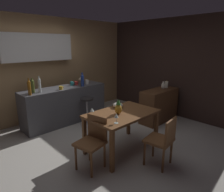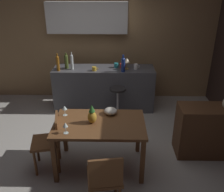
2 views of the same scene
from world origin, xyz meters
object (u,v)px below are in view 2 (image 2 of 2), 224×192
object	(u,v)px
wine_glass_right	(65,125)
wine_bottle_cobalt	(123,64)
wine_glass_left	(64,108)
cup_mustard	(94,69)
dining_table	(100,128)
bar_stool	(118,103)
cup_white	(136,67)
wine_bottle_amber	(58,63)
counter_lamp	(127,61)
chair_by_doorway	(105,178)
wine_bottle_clear	(72,61)
wine_bottle_olive	(66,61)
sideboard_cabinet	(212,131)
cup_red	(122,66)
fruit_bowl	(111,111)
cup_teal	(116,65)
pineapple_centerpiece	(92,115)
chair_near_window	(50,140)

from	to	relation	value
wine_glass_right	wine_bottle_cobalt	bearing A→B (deg)	68.54
wine_glass_left	cup_mustard	bearing A→B (deg)	78.84
dining_table	bar_stool	distance (m)	1.47
cup_white	dining_table	bearing A→B (deg)	-108.49
wine_bottle_amber	counter_lamp	world-z (taller)	wine_bottle_amber
wine_glass_right	cup_white	distance (m)	2.40
dining_table	chair_by_doorway	bearing A→B (deg)	-82.07
wine_bottle_clear	wine_bottle_olive	bearing A→B (deg)	151.51
sideboard_cabinet	cup_mustard	distance (m)	2.47
cup_mustard	cup_red	xyz separation A→B (m)	(0.56, 0.20, 0.00)
wine_glass_right	cup_white	bearing A→B (deg)	64.08
dining_table	fruit_bowl	bearing A→B (deg)	59.61
sideboard_cabinet	cup_teal	bearing A→B (deg)	132.62
fruit_bowl	wine_bottle_amber	world-z (taller)	wine_bottle_amber
wine_bottle_olive	wine_bottle_cobalt	world-z (taller)	wine_bottle_cobalt
wine_glass_right	pineapple_centerpiece	xyz separation A→B (m)	(0.32, 0.27, 0.00)
cup_red	pineapple_centerpiece	bearing A→B (deg)	-102.83
pineapple_centerpiece	wine_glass_left	bearing A→B (deg)	154.03
wine_bottle_amber	wine_bottle_cobalt	world-z (taller)	wine_bottle_amber
wine_bottle_clear	cup_red	xyz separation A→B (m)	(1.02, 0.11, -0.12)
wine_bottle_amber	wine_bottle_olive	bearing A→B (deg)	51.90
pineapple_centerpiece	counter_lamp	distance (m)	1.96
wine_bottle_cobalt	wine_glass_left	bearing A→B (deg)	-120.33
wine_bottle_amber	wine_bottle_clear	size ratio (longest dim) A/B	0.99
dining_table	cup_mustard	bearing A→B (deg)	96.88
wine_glass_right	wine_bottle_clear	distance (m)	2.15
pineapple_centerpiece	wine_bottle_amber	size ratio (longest dim) A/B	0.78
chair_near_window	wine_bottle_olive	size ratio (longest dim) A/B	2.61
chair_by_doorway	wine_glass_left	xyz separation A→B (m)	(-0.63, 0.99, 0.39)
cup_mustard	pineapple_centerpiece	bearing A→B (deg)	-86.32
cup_teal	wine_glass_left	bearing A→B (deg)	-112.74
fruit_bowl	cup_mustard	bearing A→B (deg)	103.55
wine_glass_left	cup_red	bearing A→B (deg)	63.75
sideboard_cabinet	chair_by_doorway	xyz separation A→B (m)	(-1.63, -1.12, 0.06)
wine_bottle_cobalt	sideboard_cabinet	bearing A→B (deg)	-44.88
fruit_bowl	counter_lamp	distance (m)	1.66
bar_stool	counter_lamp	bearing A→B (deg)	68.46
wine_glass_left	wine_bottle_olive	world-z (taller)	wine_bottle_olive
sideboard_cabinet	wine_glass_right	world-z (taller)	wine_glass_right
wine_glass_right	counter_lamp	distance (m)	2.32
cup_white	cup_red	xyz separation A→B (m)	(-0.28, 0.08, -0.01)
wine_bottle_olive	wine_bottle_cobalt	xyz separation A→B (m)	(1.16, -0.21, 0.01)
dining_table	wine_bottle_clear	world-z (taller)	wine_bottle_clear
dining_table	fruit_bowl	xyz separation A→B (m)	(0.15, 0.26, 0.14)
wine_glass_right	cup_mustard	distance (m)	2.04
bar_stool	wine_glass_right	distance (m)	1.88
cup_white	wine_bottle_olive	bearing A→B (deg)	178.62
wine_glass_right	cup_red	bearing A→B (deg)	71.09
sideboard_cabinet	fruit_bowl	bearing A→B (deg)	-177.03
wine_bottle_amber	cup_teal	world-z (taller)	wine_bottle_amber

